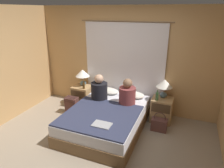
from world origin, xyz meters
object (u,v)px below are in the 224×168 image
object	(u,v)px
person_left_in_bed	(99,90)
person_right_in_bed	(127,94)
beer_bottle_on_left_stand	(84,86)
backpack_on_floor	(72,104)
nightstand_right	(162,110)
laptop_on_bed	(102,125)
bed	(107,119)
lamp_left	(83,74)
nightstand_left	(82,96)
handbag_on_floor	(159,124)
pillow_left	(107,91)
pillow_right	(132,95)
lamp_right	(164,85)
beer_bottle_on_right_stand	(157,96)

from	to	relation	value
person_left_in_bed	person_right_in_bed	xyz separation A→B (m)	(0.67, 0.00, -0.00)
beer_bottle_on_left_stand	backpack_on_floor	distance (m)	0.54
nightstand_right	laptop_on_bed	distance (m)	1.65
bed	lamp_left	world-z (taller)	lamp_left
nightstand_right	bed	bearing A→B (deg)	-143.22
nightstand_left	handbag_on_floor	xyz separation A→B (m)	(2.07, -0.41, -0.14)
lamp_left	person_left_in_bed	world-z (taller)	person_left_in_bed
pillow_left	pillow_right	world-z (taller)	same
beer_bottle_on_left_stand	person_left_in_bed	bearing A→B (deg)	-25.07
nightstand_right	pillow_left	bearing A→B (deg)	179.09
pillow_left	laptop_on_bed	distance (m)	1.51
lamp_left	beer_bottle_on_left_stand	bearing A→B (deg)	-55.97
lamp_left	person_left_in_bed	distance (m)	0.82
pillow_right	person_right_in_bed	distance (m)	0.43
nightstand_left	lamp_left	bearing A→B (deg)	90.00
lamp_right	handbag_on_floor	world-z (taller)	lamp_right
person_right_in_bed	laptop_on_bed	xyz separation A→B (m)	(-0.13, -1.03, -0.19)
nightstand_right	beer_bottle_on_left_stand	bearing A→B (deg)	-176.53
lamp_right	pillow_left	xyz separation A→B (m)	(-1.34, -0.05, -0.33)
backpack_on_floor	beer_bottle_on_left_stand	bearing A→B (deg)	64.11
pillow_right	lamp_right	bearing A→B (deg)	4.23
laptop_on_bed	backpack_on_floor	size ratio (longest dim) A/B	0.79
lamp_right	beer_bottle_on_right_stand	size ratio (longest dim) A/B	1.85
beer_bottle_on_right_stand	laptop_on_bed	size ratio (longest dim) A/B	0.70
nightstand_left	person_left_in_bed	world-z (taller)	person_left_in_bed
nightstand_left	pillow_right	distance (m)	1.37
nightstand_left	person_right_in_bed	size ratio (longest dim) A/B	0.95
person_left_in_bed	backpack_on_floor	xyz separation A→B (m)	(-0.71, -0.08, -0.47)
lamp_right	pillow_right	size ratio (longest dim) A/B	0.73
nightstand_right	pillow_right	bearing A→B (deg)	178.26
pillow_right	handbag_on_floor	xyz separation A→B (m)	(0.73, -0.43, -0.39)
nightstand_right	beer_bottle_on_left_stand	distance (m)	1.95
backpack_on_floor	beer_bottle_on_right_stand	bearing A→B (deg)	9.76
beer_bottle_on_right_stand	backpack_on_floor	world-z (taller)	beer_bottle_on_right_stand
beer_bottle_on_left_stand	handbag_on_floor	world-z (taller)	beer_bottle_on_left_stand
lamp_left	pillow_right	size ratio (longest dim) A/B	0.73
bed	nightstand_right	size ratio (longest dim) A/B	3.66
person_left_in_bed	beer_bottle_on_right_stand	bearing A→B (deg)	11.47
nightstand_left	handbag_on_floor	bearing A→B (deg)	-11.26
nightstand_right	pillow_right	xyz separation A→B (m)	(-0.70, 0.02, 0.25)
nightstand_left	backpack_on_floor	size ratio (longest dim) A/B	1.31
pillow_left	person_right_in_bed	size ratio (longest dim) A/B	1.01
lamp_right	laptop_on_bed	xyz separation A→B (m)	(-0.84, -1.47, -0.35)
person_left_in_bed	nightstand_right	bearing A→B (deg)	15.18
person_left_in_bed	beer_bottle_on_left_stand	world-z (taller)	person_left_in_bed
person_right_in_bed	backpack_on_floor	bearing A→B (deg)	-176.54
lamp_left	handbag_on_floor	distance (m)	2.24
nightstand_right	lamp_right	size ratio (longest dim) A/B	1.28
lamp_left	backpack_on_floor	distance (m)	0.81
pillow_left	person_left_in_bed	distance (m)	0.43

